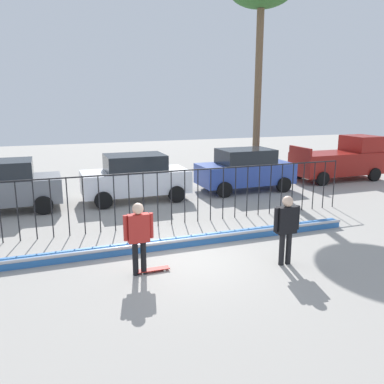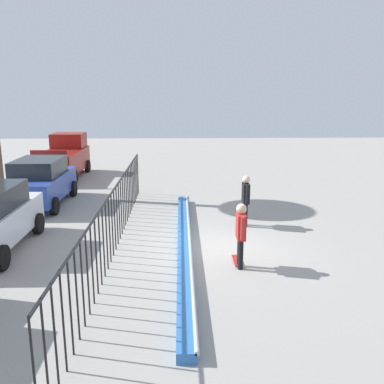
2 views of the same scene
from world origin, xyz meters
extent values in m
plane|color=#9E9991|center=(0.00, 0.00, 0.00)|extent=(60.00, 60.00, 0.00)
cube|color=#2D6BB7|center=(0.00, 0.91, 0.11)|extent=(11.00, 0.36, 0.22)
cylinder|color=#B2B2B7|center=(0.00, 0.73, 0.22)|extent=(11.00, 0.09, 0.09)
cylinder|color=black|center=(-7.00, 2.91, 0.91)|extent=(0.04, 0.04, 1.82)
cylinder|color=black|center=(-6.53, 2.91, 0.91)|extent=(0.04, 0.04, 1.82)
cylinder|color=black|center=(-6.07, 2.91, 0.91)|extent=(0.04, 0.04, 1.82)
cylinder|color=black|center=(-5.60, 2.91, 0.91)|extent=(0.04, 0.04, 1.82)
cylinder|color=black|center=(-5.13, 2.91, 0.91)|extent=(0.04, 0.04, 1.82)
cylinder|color=black|center=(-4.67, 2.91, 0.91)|extent=(0.04, 0.04, 1.82)
cylinder|color=black|center=(-4.20, 2.91, 0.91)|extent=(0.04, 0.04, 1.82)
cylinder|color=black|center=(-3.73, 2.91, 0.91)|extent=(0.04, 0.04, 1.82)
cylinder|color=black|center=(-3.27, 2.91, 0.91)|extent=(0.04, 0.04, 1.82)
cylinder|color=black|center=(-2.80, 2.91, 0.91)|extent=(0.04, 0.04, 1.82)
cylinder|color=black|center=(-2.33, 2.91, 0.91)|extent=(0.04, 0.04, 1.82)
cylinder|color=black|center=(-1.87, 2.91, 0.91)|extent=(0.04, 0.04, 1.82)
cylinder|color=black|center=(-1.40, 2.91, 0.91)|extent=(0.04, 0.04, 1.82)
cylinder|color=black|center=(-0.93, 2.91, 0.91)|extent=(0.04, 0.04, 1.82)
cylinder|color=black|center=(-0.47, 2.91, 0.91)|extent=(0.04, 0.04, 1.82)
cylinder|color=black|center=(0.00, 2.91, 0.91)|extent=(0.04, 0.04, 1.82)
cylinder|color=black|center=(0.47, 2.91, 0.91)|extent=(0.04, 0.04, 1.82)
cylinder|color=black|center=(0.93, 2.91, 0.91)|extent=(0.04, 0.04, 1.82)
cylinder|color=black|center=(1.40, 2.91, 0.91)|extent=(0.04, 0.04, 1.82)
cylinder|color=black|center=(1.87, 2.91, 0.91)|extent=(0.04, 0.04, 1.82)
cylinder|color=black|center=(2.33, 2.91, 0.91)|extent=(0.04, 0.04, 1.82)
cylinder|color=black|center=(2.80, 2.91, 0.91)|extent=(0.04, 0.04, 1.82)
cylinder|color=black|center=(3.27, 2.91, 0.91)|extent=(0.04, 0.04, 1.82)
cylinder|color=black|center=(3.73, 2.91, 0.91)|extent=(0.04, 0.04, 1.82)
cylinder|color=black|center=(4.20, 2.91, 0.91)|extent=(0.04, 0.04, 1.82)
cylinder|color=black|center=(4.67, 2.91, 0.91)|extent=(0.04, 0.04, 1.82)
cylinder|color=black|center=(5.13, 2.91, 0.91)|extent=(0.04, 0.04, 1.82)
cylinder|color=black|center=(5.60, 2.91, 0.91)|extent=(0.04, 0.04, 1.82)
cylinder|color=black|center=(6.07, 2.91, 0.91)|extent=(0.04, 0.04, 1.82)
cylinder|color=black|center=(6.53, 2.91, 0.91)|extent=(0.04, 0.04, 1.82)
cylinder|color=black|center=(7.00, 2.91, 0.91)|extent=(0.04, 0.04, 1.82)
cube|color=black|center=(0.00, 2.91, 1.80)|extent=(14.00, 0.04, 0.04)
cylinder|color=black|center=(-1.51, -0.57, 0.41)|extent=(0.14, 0.14, 0.82)
cylinder|color=black|center=(-1.31, -0.57, 0.41)|extent=(0.14, 0.14, 0.82)
cube|color=#B22823|center=(-1.41, -0.57, 1.15)|extent=(0.50, 0.21, 0.67)
sphere|color=beige|center=(-1.41, -0.57, 1.62)|extent=(0.27, 0.27, 0.27)
cylinder|color=#B22823|center=(-1.71, -0.57, 1.19)|extent=(0.11, 0.11, 0.60)
cylinder|color=#B22823|center=(-1.11, -0.57, 1.19)|extent=(0.11, 0.11, 0.60)
cube|color=#A51E19|center=(-1.08, -0.54, 0.06)|extent=(0.80, 0.20, 0.02)
cylinder|color=silver|center=(-0.81, -0.46, 0.03)|extent=(0.05, 0.03, 0.05)
cylinder|color=silver|center=(-0.81, -0.61, 0.03)|extent=(0.05, 0.03, 0.05)
cylinder|color=silver|center=(-1.35, -0.46, 0.03)|extent=(0.05, 0.03, 0.05)
cylinder|color=silver|center=(-1.35, -0.61, 0.03)|extent=(0.05, 0.03, 0.05)
cylinder|color=black|center=(2.06, -1.23, 0.41)|extent=(0.14, 0.14, 0.82)
cylinder|color=black|center=(2.26, -1.23, 0.41)|extent=(0.14, 0.14, 0.82)
cube|color=black|center=(2.16, -1.23, 1.17)|extent=(0.50, 0.22, 0.68)
sphere|color=beige|center=(2.16, -1.23, 1.64)|extent=(0.27, 0.27, 0.27)
cylinder|color=black|center=(1.85, -1.23, 1.20)|extent=(0.11, 0.11, 0.61)
cylinder|color=black|center=(2.46, -1.23, 1.20)|extent=(0.11, 0.11, 0.61)
cylinder|color=black|center=(1.54, 5.67, 0.34)|extent=(0.68, 0.22, 0.68)
cylinder|color=black|center=(-1.39, 5.67, 0.34)|extent=(0.68, 0.22, 0.68)
cube|color=#2D479E|center=(5.16, 6.71, 0.79)|extent=(4.30, 1.90, 0.90)
cube|color=#1E2328|center=(5.16, 6.71, 1.57)|extent=(2.37, 1.71, 0.66)
cylinder|color=black|center=(6.62, 7.66, 0.34)|extent=(0.68, 0.22, 0.68)
cylinder|color=black|center=(6.62, 5.76, 0.34)|extent=(0.68, 0.22, 0.68)
cylinder|color=black|center=(3.70, 7.66, 0.34)|extent=(0.68, 0.22, 0.68)
cylinder|color=black|center=(3.70, 5.76, 0.34)|extent=(0.68, 0.22, 0.68)
cube|color=maroon|center=(10.77, 7.28, 0.89)|extent=(4.70, 1.90, 1.10)
cube|color=maroon|center=(12.22, 7.28, 1.84)|extent=(1.50, 1.75, 0.80)
cube|color=maroon|center=(8.48, 7.28, 1.62)|extent=(0.12, 1.75, 0.36)
cylinder|color=black|center=(12.37, 8.23, 0.34)|extent=(0.68, 0.22, 0.68)
cylinder|color=black|center=(12.37, 6.33, 0.34)|extent=(0.68, 0.22, 0.68)
cylinder|color=black|center=(9.17, 8.23, 0.34)|extent=(0.68, 0.22, 0.68)
cylinder|color=black|center=(9.17, 6.33, 0.34)|extent=(0.68, 0.22, 0.68)
camera|label=1|loc=(-3.29, -9.30, 4.05)|focal=37.42mm
camera|label=2|loc=(-11.86, 0.99, 4.58)|focal=39.74mm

